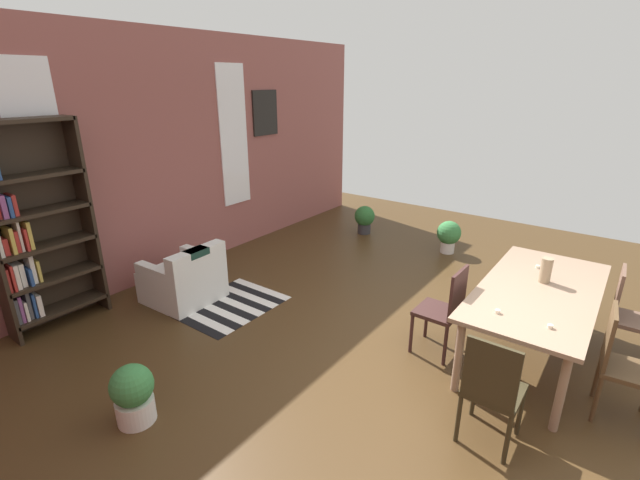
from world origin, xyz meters
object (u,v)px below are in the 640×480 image
at_px(dining_chair_far_left, 445,308).
at_px(potted_plant_by_shelf, 133,393).
at_px(dining_chair_near_left, 620,361).
at_px(dining_table, 538,295).
at_px(potted_plant_corner, 365,218).
at_px(dining_chair_head_left, 492,388).
at_px(bookshelf_tall, 33,232).
at_px(potted_plant_window, 449,235).
at_px(armchair_white, 185,280).
at_px(dining_chair_near_right, 628,314).
at_px(vase_on_table, 546,270).

bearing_deg(dining_chair_far_left, potted_plant_by_shelf, 145.62).
bearing_deg(dining_chair_near_left, potted_plant_by_shelf, 127.63).
bearing_deg(dining_table, dining_chair_near_left, -123.31).
xyz_separation_m(potted_plant_by_shelf, potted_plant_corner, (5.15, 0.92, 0.02)).
bearing_deg(dining_chair_head_left, dining_chair_near_left, -37.72).
height_order(bookshelf_tall, potted_plant_by_shelf, bookshelf_tall).
bearing_deg(dining_chair_near_left, bookshelf_tall, 111.89).
bearing_deg(bookshelf_tall, potted_plant_window, -29.84).
height_order(dining_table, potted_plant_window, dining_table).
distance_m(dining_chair_near_left, potted_plant_by_shelf, 3.93).
distance_m(dining_table, dining_chair_far_left, 0.89).
distance_m(dining_chair_head_left, potted_plant_window, 4.07).
distance_m(dining_chair_far_left, potted_plant_corner, 3.77).
distance_m(potted_plant_by_shelf, potted_plant_corner, 5.23).
distance_m(armchair_white, potted_plant_window, 4.10).
relative_size(potted_plant_by_shelf, potted_plant_corner, 1.02).
distance_m(dining_chair_head_left, dining_chair_near_left, 1.20).
height_order(dining_chair_near_right, potted_plant_by_shelf, dining_chair_near_right).
xyz_separation_m(dining_chair_near_right, potted_plant_by_shelf, (-3.35, 3.11, -0.25)).
bearing_deg(dining_chair_near_right, potted_plant_corner, 65.93).
bearing_deg(dining_table, potted_plant_window, 37.39).
height_order(dining_table, vase_on_table, vase_on_table).
bearing_deg(vase_on_table, potted_plant_by_shelf, 142.23).
distance_m(vase_on_table, dining_chair_near_left, 1.06).
relative_size(armchair_white, potted_plant_window, 1.57).
height_order(dining_chair_near_right, dining_chair_near_left, same).
xyz_separation_m(armchair_white, potted_plant_window, (3.55, -2.06, 0.02)).
relative_size(dining_chair_far_left, bookshelf_tall, 0.42).
distance_m(dining_chair_head_left, dining_chair_near_right, 2.04).
bearing_deg(potted_plant_window, vase_on_table, -140.19).
distance_m(dining_chair_near_right, armchair_white, 4.85).
relative_size(dining_table, dining_chair_head_left, 2.22).
bearing_deg(dining_chair_near_left, dining_table, 56.69).
bearing_deg(bookshelf_tall, dining_table, -60.13).
xyz_separation_m(dining_chair_far_left, bookshelf_tall, (-2.10, 3.76, 0.61)).
xyz_separation_m(dining_chair_near_left, armchair_white, (-0.81, 4.51, -0.23)).
xyz_separation_m(dining_chair_near_left, potted_plant_corner, (2.75, 4.03, -0.23)).
relative_size(armchair_white, potted_plant_corner, 1.63).
height_order(dining_chair_head_left, potted_plant_by_shelf, dining_chair_head_left).
bearing_deg(dining_chair_head_left, potted_plant_window, 25.04).
height_order(dining_chair_head_left, potted_plant_window, dining_chair_head_left).
bearing_deg(dining_table, dining_chair_near_right, -57.18).
relative_size(dining_chair_near_left, bookshelf_tall, 0.42).
relative_size(dining_chair_far_left, potted_plant_corner, 1.88).
bearing_deg(armchair_white, potted_plant_corner, -7.70).
distance_m(dining_table, potted_plant_by_shelf, 3.75).
height_order(dining_chair_far_left, bookshelf_tall, bookshelf_tall).
distance_m(dining_chair_near_right, potted_plant_by_shelf, 4.58).
relative_size(dining_chair_head_left, potted_plant_by_shelf, 1.84).
xyz_separation_m(dining_chair_near_right, potted_plant_window, (1.78, 2.45, -0.21)).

